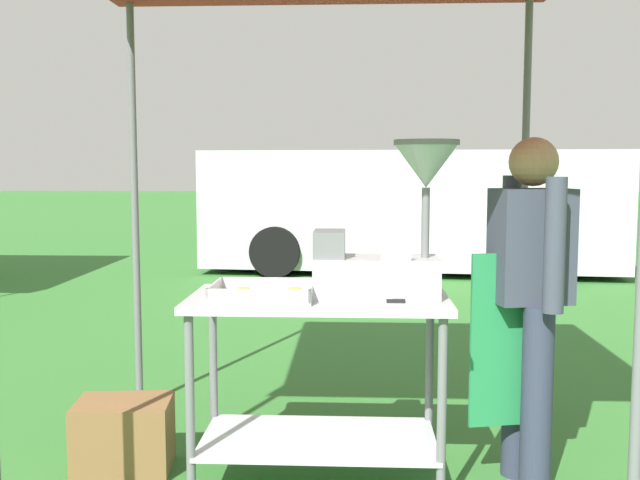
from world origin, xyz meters
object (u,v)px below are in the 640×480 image
(donut_cart, at_px, (318,351))
(donut_tray, at_px, (264,294))
(donut_fryer, at_px, (389,236))
(menu_sign, at_px, (396,276))
(supply_crate, at_px, (124,436))
(vendor, at_px, (528,293))
(van_silver, at_px, (410,209))

(donut_cart, distance_m, donut_tray, 0.38)
(donut_fryer, relative_size, menu_sign, 2.68)
(donut_tray, height_order, donut_fryer, donut_fryer)
(donut_tray, bearing_deg, supply_crate, 164.37)
(donut_fryer, xyz_separation_m, vendor, (0.64, 0.06, -0.26))
(vendor, bearing_deg, van_silver, 90.05)
(donut_cart, relative_size, van_silver, 0.20)
(donut_tray, relative_size, van_silver, 0.08)
(menu_sign, relative_size, van_silver, 0.05)
(van_silver, bearing_deg, supply_crate, -105.12)
(donut_tray, bearing_deg, donut_fryer, 8.55)
(donut_fryer, bearing_deg, supply_crate, 174.78)
(donut_tray, xyz_separation_m, van_silver, (1.19, 7.26, -0.03))
(donut_cart, distance_m, supply_crate, 1.06)
(vendor, bearing_deg, menu_sign, -162.83)
(van_silver, bearing_deg, donut_fryer, -95.03)
(supply_crate, distance_m, van_silver, 7.35)
(donut_cart, bearing_deg, donut_tray, -158.70)
(donut_tray, distance_m, supply_crate, 1.05)
(donut_fryer, xyz_separation_m, van_silver, (0.63, 7.18, -0.29))
(donut_cart, height_order, supply_crate, donut_cart)
(menu_sign, bearing_deg, vendor, 17.17)
(menu_sign, bearing_deg, donut_fryer, 99.74)
(donut_fryer, bearing_deg, vendor, 4.98)
(donut_cart, relative_size, donut_fryer, 1.67)
(donut_cart, relative_size, vendor, 0.73)
(vendor, bearing_deg, donut_tray, -173.35)
(donut_tray, height_order, van_silver, van_silver)
(donut_cart, relative_size, menu_sign, 4.48)
(donut_cart, xyz_separation_m, donut_tray, (-0.24, -0.09, 0.28))
(donut_fryer, bearing_deg, menu_sign, -80.26)
(vendor, distance_m, supply_crate, 2.05)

